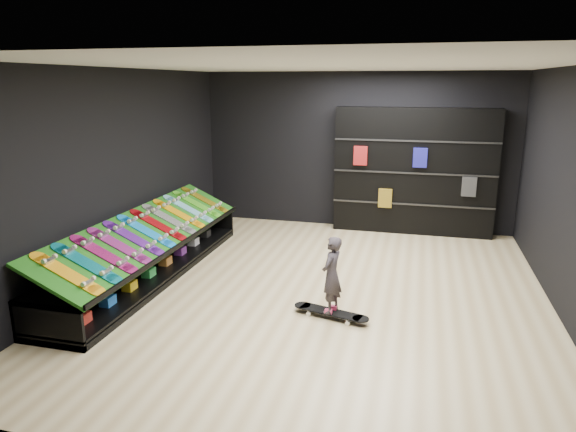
% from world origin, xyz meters
% --- Properties ---
extents(floor, '(6.00, 7.00, 0.01)m').
position_xyz_m(floor, '(0.00, 0.00, 0.00)').
color(floor, beige).
rests_on(floor, ground).
extents(ceiling, '(6.00, 7.00, 0.01)m').
position_xyz_m(ceiling, '(0.00, 0.00, 3.00)').
color(ceiling, white).
rests_on(ceiling, ground).
extents(wall_back, '(6.00, 0.02, 3.00)m').
position_xyz_m(wall_back, '(0.00, 3.50, 1.50)').
color(wall_back, black).
rests_on(wall_back, ground).
extents(wall_front, '(6.00, 0.02, 3.00)m').
position_xyz_m(wall_front, '(0.00, -3.50, 1.50)').
color(wall_front, black).
rests_on(wall_front, ground).
extents(wall_left, '(0.02, 7.00, 3.00)m').
position_xyz_m(wall_left, '(-3.00, 0.00, 1.50)').
color(wall_left, black).
rests_on(wall_left, ground).
extents(wall_right, '(0.02, 7.00, 3.00)m').
position_xyz_m(wall_right, '(3.00, 0.00, 1.50)').
color(wall_right, black).
rests_on(wall_right, ground).
extents(display_rack, '(0.90, 4.50, 0.50)m').
position_xyz_m(display_rack, '(-2.55, 0.00, 0.25)').
color(display_rack, black).
rests_on(display_rack, ground).
extents(turf_ramp, '(0.92, 4.50, 0.46)m').
position_xyz_m(turf_ramp, '(-2.50, 0.00, 0.71)').
color(turf_ramp, '#15590E').
rests_on(turf_ramp, display_rack).
extents(back_shelving, '(2.94, 0.34, 2.35)m').
position_xyz_m(back_shelving, '(1.13, 3.32, 1.18)').
color(back_shelving, black).
rests_on(back_shelving, ground).
extents(floor_skateboard, '(1.00, 0.46, 0.09)m').
position_xyz_m(floor_skateboard, '(0.29, -0.75, 0.04)').
color(floor_skateboard, black).
rests_on(floor_skateboard, ground).
extents(child, '(0.20, 0.25, 0.57)m').
position_xyz_m(child, '(0.29, -0.75, 0.38)').
color(child, black).
rests_on(child, floor_skateboard).
extents(display_board_0, '(0.93, 0.22, 0.50)m').
position_xyz_m(display_board_0, '(-2.49, -1.90, 0.74)').
color(display_board_0, orange).
rests_on(display_board_0, turf_ramp).
extents(display_board_1, '(0.93, 0.22, 0.50)m').
position_xyz_m(display_board_1, '(-2.49, -1.55, 0.74)').
color(display_board_1, '#0C8C99').
rests_on(display_board_1, turf_ramp).
extents(display_board_2, '(0.93, 0.22, 0.50)m').
position_xyz_m(display_board_2, '(-2.49, -1.21, 0.74)').
color(display_board_2, '#E5198C').
rests_on(display_board_2, turf_ramp).
extents(display_board_3, '(0.93, 0.22, 0.50)m').
position_xyz_m(display_board_3, '(-2.49, -0.86, 0.74)').
color(display_board_3, '#2626BF').
rests_on(display_board_3, turf_ramp).
extents(display_board_4, '(0.93, 0.22, 0.50)m').
position_xyz_m(display_board_4, '(-2.49, -0.52, 0.74)').
color(display_board_4, purple).
rests_on(display_board_4, turf_ramp).
extents(display_board_5, '(0.93, 0.22, 0.50)m').
position_xyz_m(display_board_5, '(-2.49, -0.17, 0.74)').
color(display_board_5, blue).
rests_on(display_board_5, turf_ramp).
extents(display_board_6, '(0.93, 0.22, 0.50)m').
position_xyz_m(display_board_6, '(-2.49, 0.17, 0.74)').
color(display_board_6, red).
rests_on(display_board_6, turf_ramp).
extents(display_board_7, '(0.93, 0.22, 0.50)m').
position_xyz_m(display_board_7, '(-2.49, 0.52, 0.74)').
color(display_board_7, black).
rests_on(display_board_7, turf_ramp).
extents(display_board_8, '(0.93, 0.22, 0.50)m').
position_xyz_m(display_board_8, '(-2.49, 0.86, 0.74)').
color(display_board_8, yellow).
rests_on(display_board_8, turf_ramp).
extents(display_board_9, '(0.93, 0.22, 0.50)m').
position_xyz_m(display_board_9, '(-2.49, 1.21, 0.74)').
color(display_board_9, '#0CB2E5').
rests_on(display_board_9, turf_ramp).
extents(display_board_10, '(0.93, 0.22, 0.50)m').
position_xyz_m(display_board_10, '(-2.49, 1.55, 0.74)').
color(display_board_10, green).
rests_on(display_board_10, turf_ramp).
extents(display_board_11, '(0.93, 0.22, 0.50)m').
position_xyz_m(display_board_11, '(-2.49, 1.90, 0.74)').
color(display_board_11, yellow).
rests_on(display_board_11, turf_ramp).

